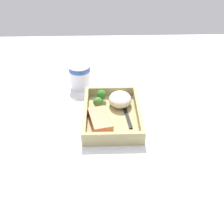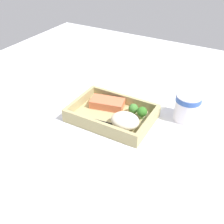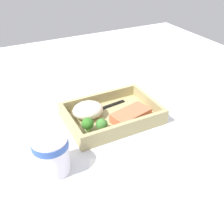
# 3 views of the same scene
# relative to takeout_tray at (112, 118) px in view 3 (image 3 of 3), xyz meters

# --- Properties ---
(ground_plane) EXTENTS (1.60, 1.60, 0.02)m
(ground_plane) POSITION_rel_takeout_tray_xyz_m (0.00, 0.00, -0.02)
(ground_plane) COLOR silver
(takeout_tray) EXTENTS (0.27, 0.19, 0.01)m
(takeout_tray) POSITION_rel_takeout_tray_xyz_m (0.00, 0.00, 0.00)
(takeout_tray) COLOR tan
(takeout_tray) RESTS_ON ground_plane
(tray_rim) EXTENTS (0.27, 0.19, 0.03)m
(tray_rim) POSITION_rel_takeout_tray_xyz_m (0.00, 0.00, 0.02)
(tray_rim) COLOR tan
(tray_rim) RESTS_ON takeout_tray
(salmon_fillet) EXTENTS (0.13, 0.08, 0.03)m
(salmon_fillet) POSITION_rel_takeout_tray_xyz_m (-0.04, 0.04, 0.02)
(salmon_fillet) COLOR #D96B46
(salmon_fillet) RESTS_ON takeout_tray
(mashed_potatoes) EXTENTS (0.09, 0.08, 0.05)m
(mashed_potatoes) POSITION_rel_takeout_tray_xyz_m (0.06, -0.03, 0.03)
(mashed_potatoes) COLOR #EFE3C8
(mashed_potatoes) RESTS_ON takeout_tray
(broccoli_floret_1) EXTENTS (0.03, 0.03, 0.04)m
(broccoli_floret_1) POSITION_rel_takeout_tray_xyz_m (0.06, 0.05, 0.02)
(broccoli_floret_1) COLOR #80AE67
(broccoli_floret_1) RESTS_ON takeout_tray
(broccoli_floret_2) EXTENTS (0.03, 0.03, 0.04)m
(broccoli_floret_2) POSITION_rel_takeout_tray_xyz_m (0.09, 0.04, 0.03)
(broccoli_floret_2) COLOR #7EA660
(broccoli_floret_2) RESTS_ON takeout_tray
(fork) EXTENTS (0.16, 0.03, 0.00)m
(fork) POSITION_rel_takeout_tray_xyz_m (0.02, -0.05, 0.01)
(fork) COLOR black
(fork) RESTS_ON takeout_tray
(paper_cup) EXTENTS (0.08, 0.08, 0.09)m
(paper_cup) POSITION_rel_takeout_tray_xyz_m (0.21, 0.12, 0.05)
(paper_cup) COLOR white
(paper_cup) RESTS_ON ground_plane
(receipt_slip) EXTENTS (0.13, 0.16, 0.00)m
(receipt_slip) POSITION_rel_takeout_tray_xyz_m (0.12, 0.21, -0.00)
(receipt_slip) COLOR white
(receipt_slip) RESTS_ON ground_plane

